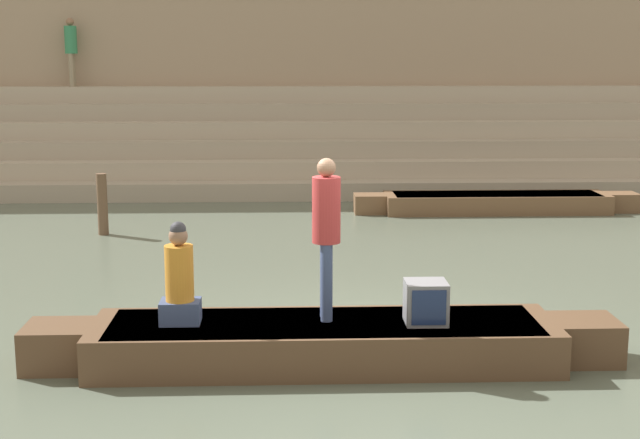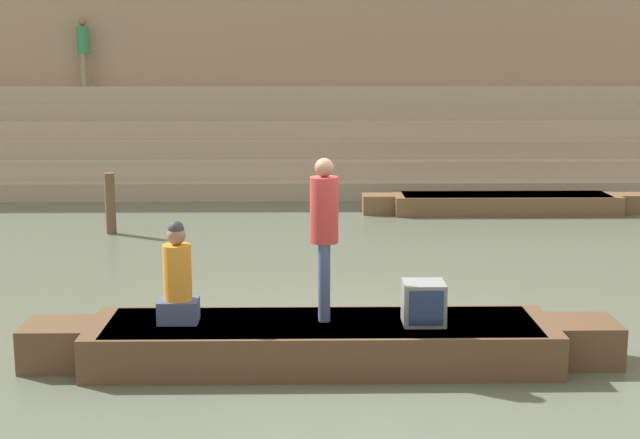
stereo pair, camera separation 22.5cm
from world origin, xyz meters
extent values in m
plane|color=#566051|center=(0.00, 0.00, 0.00)|extent=(120.00, 120.00, 0.00)
cube|color=tan|center=(0.00, 11.81, 0.21)|extent=(36.00, 3.72, 0.41)
cube|color=#B2A28D|center=(0.00, 12.12, 0.62)|extent=(36.00, 3.10, 0.41)
cube|color=tan|center=(0.00, 12.43, 1.03)|extent=(36.00, 2.48, 0.41)
cube|color=#B2A28D|center=(0.00, 12.74, 1.44)|extent=(36.00, 1.86, 0.41)
cube|color=tan|center=(0.00, 13.05, 1.85)|extent=(36.00, 1.24, 0.41)
cube|color=#B2A28D|center=(0.00, 13.36, 2.26)|extent=(36.00, 0.62, 0.41)
cube|color=tan|center=(0.00, 14.27, 4.66)|extent=(34.20, 1.20, 9.32)
cube|color=brown|center=(0.00, 13.65, 0.30)|extent=(34.20, 0.12, 0.60)
cube|color=brown|center=(-0.44, -0.72, 0.23)|extent=(5.01, 1.25, 0.47)
cube|color=tan|center=(-0.44, -0.72, 0.44)|extent=(4.61, 1.15, 0.05)
cube|color=brown|center=(2.42, -0.72, 0.23)|extent=(0.70, 0.68, 0.47)
cube|color=brown|center=(-3.29, -0.72, 0.23)|extent=(0.70, 0.68, 0.47)
cylinder|color=olive|center=(-1.19, 0.00, 0.37)|extent=(2.68, 0.04, 0.04)
cylinder|color=#3D4C75|center=(-0.41, -0.51, 0.89)|extent=(0.13, 0.13, 0.85)
cylinder|color=#3D4C75|center=(-0.41, -0.68, 0.89)|extent=(0.13, 0.13, 0.85)
cylinder|color=#B23333|center=(-0.41, -0.60, 1.67)|extent=(0.31, 0.31, 0.71)
sphere|color=#8C664C|center=(-0.41, -0.60, 2.13)|extent=(0.20, 0.20, 0.20)
cube|color=#3D4C75|center=(-1.98, -0.69, 0.59)|extent=(0.43, 0.34, 0.25)
cylinder|color=orange|center=(-1.98, -0.69, 1.02)|extent=(0.31, 0.31, 0.60)
sphere|color=#8C664C|center=(-1.98, -0.69, 1.42)|extent=(0.20, 0.20, 0.20)
sphere|color=#333338|center=(-1.98, -0.69, 1.49)|extent=(0.17, 0.17, 0.17)
cube|color=slate|center=(0.65, -0.79, 0.70)|extent=(0.44, 0.41, 0.46)
cube|color=navy|center=(0.65, -1.00, 0.70)|extent=(0.36, 0.02, 0.38)
cube|color=brown|center=(3.60, 8.46, 0.20)|extent=(4.70, 1.04, 0.40)
cube|color=#2D2D2D|center=(3.60, 8.46, 0.37)|extent=(4.33, 0.94, 0.05)
cube|color=brown|center=(6.28, 8.46, 0.20)|extent=(0.66, 0.57, 0.40)
cube|color=brown|center=(0.92, 8.46, 0.20)|extent=(0.66, 0.57, 0.40)
cylinder|color=brown|center=(-4.23, 6.40, 0.57)|extent=(0.19, 0.19, 1.14)
cylinder|color=gray|center=(-6.29, 13.45, 2.88)|extent=(0.13, 0.13, 0.83)
cylinder|color=gray|center=(-6.29, 13.28, 2.88)|extent=(0.13, 0.13, 0.83)
cylinder|color=#338456|center=(-6.29, 13.36, 3.64)|extent=(0.31, 0.31, 0.69)
sphere|color=#8C664C|center=(-6.29, 13.36, 4.09)|extent=(0.20, 0.20, 0.20)
camera|label=1|loc=(-0.83, -9.93, 3.33)|focal=50.00mm
camera|label=2|loc=(-0.61, -9.94, 3.33)|focal=50.00mm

